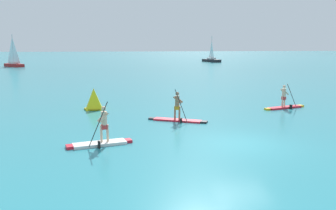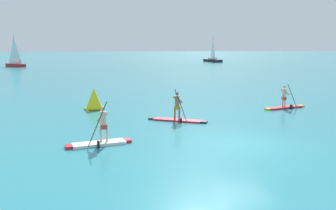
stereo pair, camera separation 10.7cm
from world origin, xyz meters
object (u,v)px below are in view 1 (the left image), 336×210
at_px(paddleboarder_near_left, 101,138).
at_px(race_marker_buoy, 94,100).
at_px(paddleboarder_mid_center, 178,115).
at_px(sailboat_right_horizon, 211,59).
at_px(sailboat_left_horizon, 14,63).
at_px(paddleboarder_far_right, 285,104).

relative_size(paddleboarder_near_left, race_marker_buoy, 1.80).
relative_size(paddleboarder_mid_center, sailboat_right_horizon, 0.50).
relative_size(paddleboarder_near_left, sailboat_right_horizon, 0.44).
height_order(paddleboarder_mid_center, sailboat_right_horizon, sailboat_right_horizon).
height_order(race_marker_buoy, sailboat_left_horizon, sailboat_left_horizon).
relative_size(sailboat_left_horizon, sailboat_right_horizon, 0.97).
bearing_deg(race_marker_buoy, sailboat_left_horizon, 110.20).
bearing_deg(sailboat_left_horizon, paddleboarder_far_right, -9.80).
bearing_deg(paddleboarder_mid_center, sailboat_left_horizon, 139.65).
xyz_separation_m(paddleboarder_far_right, sailboat_left_horizon, (-32.09, 52.85, 0.49)).
relative_size(paddleboarder_near_left, paddleboarder_far_right, 0.88).
distance_m(paddleboarder_far_right, sailboat_left_horizon, 61.83).
bearing_deg(paddleboarder_mid_center, paddleboarder_near_left, -107.82).
xyz_separation_m(sailboat_left_horizon, sailboat_right_horizon, (45.13, 12.99, -0.08)).
distance_m(race_marker_buoy, sailboat_right_horizon, 69.38).
distance_m(race_marker_buoy, sailboat_left_horizon, 54.58).
height_order(paddleboarder_mid_center, race_marker_buoy, paddleboarder_mid_center).
distance_m(paddleboarder_near_left, paddleboarder_mid_center, 6.13).
xyz_separation_m(paddleboarder_mid_center, sailboat_left_horizon, (-23.91, 55.83, 0.46)).
bearing_deg(sailboat_right_horizon, paddleboarder_near_left, 142.35).
relative_size(race_marker_buoy, sailboat_right_horizon, 0.24).
relative_size(paddleboarder_far_right, sailboat_left_horizon, 0.51).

